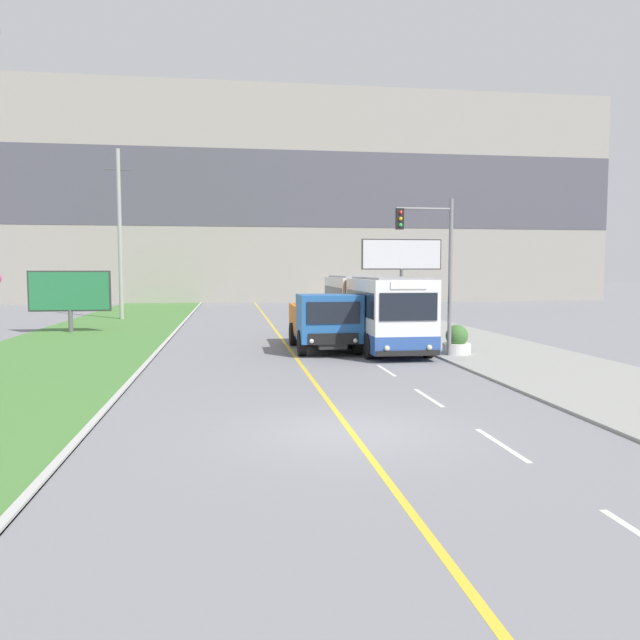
% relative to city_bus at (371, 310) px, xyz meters
% --- Properties ---
extents(ground_plane, '(300.00, 300.00, 0.00)m').
position_rel_city_bus_xyz_m(ground_plane, '(-3.96, -15.56, -1.60)').
color(ground_plane, slate).
extents(lane_marking_centre, '(2.88, 140.00, 0.01)m').
position_rel_city_bus_xyz_m(lane_marking_centre, '(-3.61, -13.68, -1.60)').
color(lane_marking_centre, gold).
rests_on(lane_marking_centre, ground_plane).
extents(apartment_block_background, '(80.00, 8.04, 22.90)m').
position_rel_city_bus_xyz_m(apartment_block_background, '(-3.96, 41.91, 9.85)').
color(apartment_block_background, gray).
rests_on(apartment_block_background, ground_plane).
extents(city_bus, '(2.64, 12.64, 3.15)m').
position_rel_city_bus_xyz_m(city_bus, '(0.00, 0.00, 0.00)').
color(city_bus, white).
rests_on(city_bus, ground_plane).
extents(dump_truck, '(2.57, 6.17, 2.45)m').
position_rel_city_bus_xyz_m(dump_truck, '(-2.53, -2.65, -0.35)').
color(dump_truck, black).
rests_on(dump_truck, ground_plane).
extents(utility_pole_far, '(1.80, 0.28, 11.75)m').
position_rel_city_bus_xyz_m(utility_pole_far, '(-14.05, 16.65, 4.33)').
color(utility_pole_far, '#9E9E99').
rests_on(utility_pole_far, ground_plane).
extents(traffic_light_mast, '(2.28, 0.32, 6.20)m').
position_rel_city_bus_xyz_m(traffic_light_mast, '(1.42, -4.95, 2.33)').
color(traffic_light_mast, slate).
rests_on(traffic_light_mast, ground_plane).
extents(billboard_large, '(5.93, 0.24, 5.69)m').
position_rel_city_bus_xyz_m(billboard_large, '(5.88, 15.86, 2.80)').
color(billboard_large, '#59595B').
rests_on(billboard_large, ground_plane).
extents(billboard_small, '(4.35, 0.24, 3.41)m').
position_rel_city_bus_xyz_m(billboard_small, '(-15.21, 7.34, 0.64)').
color(billboard_small, '#59595B').
rests_on(billboard_small, ground_plane).
extents(planter_round_near, '(1.12, 1.12, 1.18)m').
position_rel_city_bus_xyz_m(planter_round_near, '(2.51, -4.55, -1.01)').
color(planter_round_near, silver).
rests_on(planter_round_near, sidewalk_right).
extents(planter_round_second, '(1.20, 1.20, 1.27)m').
position_rel_city_bus_xyz_m(planter_round_second, '(2.55, 0.88, -0.97)').
color(planter_round_second, silver).
rests_on(planter_round_second, sidewalk_right).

